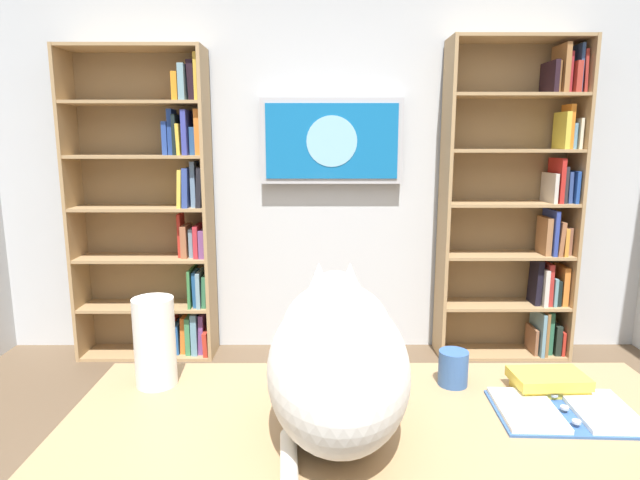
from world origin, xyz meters
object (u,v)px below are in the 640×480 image
Objects in this scene: wall_mounted_tv at (332,141)px; paper_towel_roll at (155,342)px; bookshelf_left at (523,208)px; open_binder at (564,411)px; desk at (383,467)px; bookshelf_right at (159,212)px; cat at (336,355)px; coffee_mug at (453,368)px; desk_book_stack at (549,382)px.

paper_towel_roll is (0.53, 2.17, -0.54)m from wall_mounted_tv.
bookshelf_left is 2.38m from open_binder.
desk is at bearing 160.84° from paper_towel_roll.
bookshelf_right is at bearing -53.79° from open_binder.
cat is at bearing 60.43° from bookshelf_left.
cat is 0.53m from paper_towel_roll.
wall_mounted_tv is at bearing -175.86° from bookshelf_right.
bookshelf_right is 2.16× the size of wall_mounted_tv.
open_binder is 0.29m from coffee_mug.
cat reaches higher than desk_book_stack.
cat is at bearing 115.36° from bookshelf_right.
paper_towel_roll is at bearing -0.39° from coffee_mug.
coffee_mug is (-0.28, 2.17, -0.61)m from wall_mounted_tv.
bookshelf_right reaches higher than wall_mounted_tv.
desk is at bearing 91.64° from wall_mounted_tv.
coffee_mug is (0.97, 2.09, -0.18)m from bookshelf_left.
bookshelf_right is 2.17m from paper_towel_roll.
bookshelf_right is at bearing -52.20° from desk_book_stack.
paper_towel_roll is (-0.61, 2.08, -0.08)m from bookshelf_right.
wall_mounted_tv is at bearing -103.75° from paper_towel_roll.
wall_mounted_tv is 2.43m from cat.
bookshelf_left is 2.64m from cat.
paper_towel_roll is 1.26× the size of desk_book_stack.
open_binder is (0.74, 2.25, -0.22)m from bookshelf_left.
wall_mounted_tv is (-1.14, -0.08, 0.45)m from bookshelf_right.
bookshelf_right is 1.31× the size of desk.
open_binder is (-0.56, -0.04, -0.17)m from cat.
cat is (1.30, 2.29, -0.05)m from bookshelf_left.
bookshelf_left reaches higher than open_binder.
wall_mounted_tv is 2.29m from paper_towel_roll.
wall_mounted_tv is 2.50m from desk.
paper_towel_roll reaches higher than desk.
bookshelf_left is 2.22× the size of wall_mounted_tv.
paper_towel_roll reaches higher than desk_book_stack.
desk is 7.92× the size of desk_book_stack.
desk_book_stack is at bearing -164.44° from cat.
desk is 0.50m from desk_book_stack.
wall_mounted_tv is 4.81× the size of desk_book_stack.
desk is 0.31m from cat.
open_binder is 1.39× the size of paper_towel_roll.
open_binder is at bearing 144.98° from coffee_mug.
bookshelf_right is 2.54m from cat.
coffee_mug is (-0.21, -0.20, 0.16)m from desk.
desk_book_stack is at bearing -161.32° from desk.
cat is 0.61m from desk_book_stack.
coffee_mug reaches higher than desk_book_stack.
desk is 6.27× the size of paper_towel_roll.
desk is (1.19, 2.29, -0.34)m from bookshelf_left.
bookshelf_left is 1.35× the size of desk.
paper_towel_roll is 0.81m from coffee_mug.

